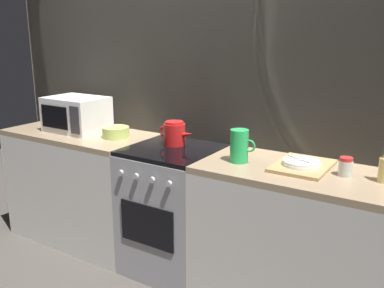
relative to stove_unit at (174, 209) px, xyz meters
name	(u,v)px	position (x,y,z in m)	size (l,w,h in m)	color
ground_plane	(174,266)	(0.00, 0.00, -0.45)	(8.00, 8.00, 0.00)	#47423D
back_wall	(198,98)	(0.00, 0.32, 0.75)	(3.60, 0.05, 2.40)	#A39989
counter_left	(83,185)	(-0.90, 0.00, 0.00)	(1.20, 0.60, 0.90)	silver
stove_unit	(174,209)	(0.00, 0.00, 0.00)	(0.60, 0.63, 0.90)	#9E9EA3
counter_right	(298,242)	(0.90, 0.00, 0.00)	(1.20, 0.60, 0.90)	silver
microwave	(77,114)	(-0.93, 0.02, 0.59)	(0.46, 0.35, 0.27)	white
kettle	(175,133)	(-0.04, 0.08, 0.53)	(0.28, 0.15, 0.17)	red
mixing_bowl	(116,132)	(-0.53, 0.02, 0.49)	(0.20, 0.20, 0.08)	#B7D166
pitcher	(239,146)	(0.52, -0.04, 0.55)	(0.16, 0.11, 0.20)	green
dish_pile	(302,165)	(0.88, 0.05, 0.47)	(0.30, 0.40, 0.06)	tan
spice_jar	(346,167)	(1.12, 0.04, 0.50)	(0.08, 0.08, 0.10)	silver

